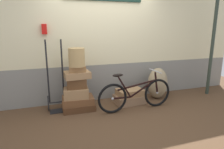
{
  "coord_description": "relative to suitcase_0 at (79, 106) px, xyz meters",
  "views": [
    {
      "loc": [
        -1.26,
        -3.58,
        1.67
      ],
      "look_at": [
        0.03,
        0.21,
        0.72
      ],
      "focal_mm": 31.73,
      "sensor_mm": 36.0,
      "label": 1
    }
  ],
  "objects": [
    {
      "name": "burlap_sack",
      "position": [
        1.93,
        0.09,
        0.3
      ],
      "size": [
        0.48,
        0.41,
        0.74
      ],
      "primitive_type": "ellipsoid",
      "color": "#9E8966",
      "rests_on": "ground"
    },
    {
      "name": "luggage_trolley",
      "position": [
        -0.42,
        0.13,
        0.26
      ],
      "size": [
        0.38,
        0.38,
        1.45
      ],
      "color": "black",
      "rests_on": "ground"
    },
    {
      "name": "ground",
      "position": [
        0.67,
        -0.3,
        -0.1
      ],
      "size": [
        9.23,
        5.2,
        0.06
      ],
      "primitive_type": "cube",
      "color": "#513823"
    },
    {
      "name": "suitcase_5",
      "position": [
        0.01,
        0.02,
        0.8
      ],
      "size": [
        0.34,
        0.27,
        0.11
      ],
      "primitive_type": "cube",
      "rotation": [
        0.0,
        0.0,
        -0.07
      ],
      "color": "olive",
      "rests_on": "suitcase_4"
    },
    {
      "name": "suitcase_2",
      "position": [
        -0.04,
        -0.0,
        0.3
      ],
      "size": [
        0.53,
        0.4,
        0.2
      ],
      "primitive_type": "cube",
      "rotation": [
        0.0,
        0.0,
        -0.11
      ],
      "color": "#9E754C",
      "rests_on": "suitcase_1"
    },
    {
      "name": "wicker_basket",
      "position": [
        0.0,
        0.0,
        1.03
      ],
      "size": [
        0.32,
        0.32,
        0.36
      ],
      "primitive_type": "cylinder",
      "color": "tan",
      "rests_on": "suitcase_5"
    },
    {
      "name": "suitcase_4",
      "position": [
        0.0,
        0.03,
        0.67
      ],
      "size": [
        0.53,
        0.4,
        0.13
      ],
      "primitive_type": "cube",
      "rotation": [
        0.0,
        0.0,
        0.05
      ],
      "color": "#9E754C",
      "rests_on": "suitcase_3"
    },
    {
      "name": "suitcase_0",
      "position": [
        0.0,
        0.0,
        0.0
      ],
      "size": [
        0.66,
        0.45,
        0.13
      ],
      "primitive_type": "cube",
      "rotation": [
        0.0,
        0.0,
        -0.01
      ],
      "color": "#4C2D19",
      "rests_on": "ground"
    },
    {
      "name": "suitcase_6",
      "position": [
        1.16,
        0.0,
        0.02
      ],
      "size": [
        0.67,
        0.49,
        0.18
      ],
      "primitive_type": "cube",
      "rotation": [
        0.0,
        0.0,
        0.06
      ],
      "color": "#937051",
      "rests_on": "ground"
    },
    {
      "name": "station_building",
      "position": [
        0.69,
        0.54,
        1.27
      ],
      "size": [
        7.23,
        0.74,
        2.66
      ],
      "color": "gray",
      "rests_on": "ground"
    },
    {
      "name": "bicycle",
      "position": [
        1.12,
        -0.38,
        0.27
      ],
      "size": [
        1.64,
        0.46,
        0.8
      ],
      "color": "black",
      "rests_on": "ground"
    },
    {
      "name": "suitcase_1",
      "position": [
        -0.0,
        0.02,
        0.14
      ],
      "size": [
        0.66,
        0.48,
        0.14
      ],
      "primitive_type": "cube",
      "rotation": [
        0.0,
        0.0,
        -0.07
      ],
      "color": "brown",
      "rests_on": "suitcase_0"
    },
    {
      "name": "suitcase_7",
      "position": [
        1.16,
        -0.01,
        0.19
      ],
      "size": [
        0.59,
        0.42,
        0.14
      ],
      "primitive_type": "cube",
      "rotation": [
        0.0,
        0.0,
        0.06
      ],
      "color": "#9E754C",
      "rests_on": "suitcase_6"
    },
    {
      "name": "suitcase_3",
      "position": [
        -0.02,
        0.02,
        0.51
      ],
      "size": [
        0.41,
        0.31,
        0.21
      ],
      "primitive_type": "cube",
      "rotation": [
        0.0,
        0.0,
        -0.09
      ],
      "color": "brown",
      "rests_on": "suitcase_2"
    }
  ]
}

